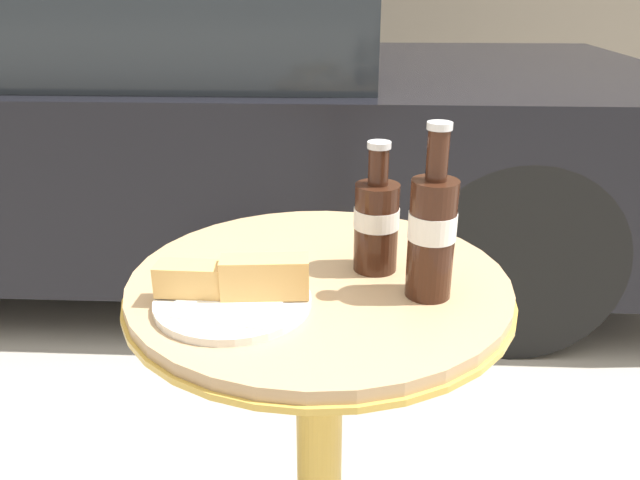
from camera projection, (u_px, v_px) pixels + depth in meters
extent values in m
cylinder|color=gold|center=(319.00, 455.00, 1.14)|extent=(0.08, 0.08, 0.69)
cylinder|color=gold|center=(319.00, 290.00, 1.01)|extent=(0.62, 0.62, 0.01)
cylinder|color=tan|center=(319.00, 282.00, 1.00)|extent=(0.61, 0.61, 0.02)
cylinder|color=#33190F|center=(431.00, 239.00, 0.91)|extent=(0.07, 0.07, 0.18)
cylinder|color=silver|center=(432.00, 226.00, 0.90)|extent=(0.07, 0.07, 0.04)
cylinder|color=#33190F|center=(438.00, 155.00, 0.86)|extent=(0.03, 0.03, 0.07)
cylinder|color=silver|center=(440.00, 126.00, 0.84)|extent=(0.04, 0.04, 0.01)
cylinder|color=#33190F|center=(376.00, 228.00, 1.00)|extent=(0.07, 0.07, 0.14)
cylinder|color=silver|center=(377.00, 217.00, 0.99)|extent=(0.07, 0.07, 0.03)
cylinder|color=#33190F|center=(378.00, 167.00, 0.96)|extent=(0.03, 0.03, 0.06)
cylinder|color=silver|center=(379.00, 145.00, 0.94)|extent=(0.04, 0.04, 0.01)
cylinder|color=silver|center=(233.00, 301.00, 0.91)|extent=(0.23, 0.23, 0.01)
cube|color=white|center=(233.00, 297.00, 0.90)|extent=(0.18, 0.18, 0.00)
cube|color=tan|center=(200.00, 279.00, 0.90)|extent=(0.13, 0.05, 0.05)
cube|color=tan|center=(265.00, 277.00, 0.90)|extent=(0.13, 0.05, 0.06)
cube|color=black|center=(204.00, 138.00, 2.77)|extent=(3.85, 1.84, 0.65)
cube|color=#23282D|center=(149.00, 10.00, 2.57)|extent=(1.85, 1.62, 0.42)
cylinder|color=black|center=(446.00, 137.00, 3.53)|extent=(0.67, 0.22, 0.67)
cylinder|color=black|center=(514.00, 254.00, 2.04)|extent=(0.67, 0.22, 0.67)
cylinder|color=black|center=(35.00, 133.00, 3.64)|extent=(0.67, 0.22, 0.67)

